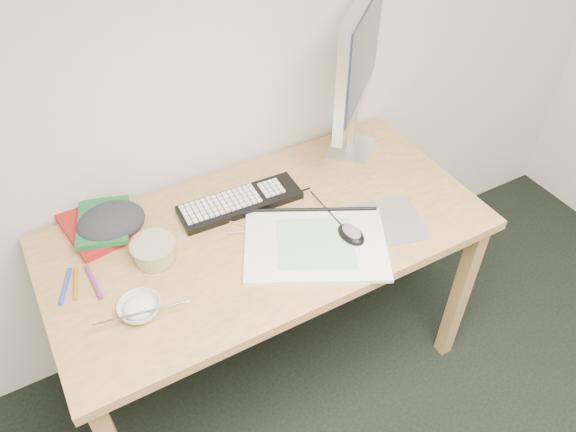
% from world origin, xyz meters
% --- Properties ---
extents(desk, '(1.40, 0.70, 0.75)m').
position_xyz_m(desk, '(-0.04, 1.43, 0.67)').
color(desk, tan).
rests_on(desk, ground).
extents(mousepad, '(0.28, 0.27, 0.00)m').
position_xyz_m(mousepad, '(0.32, 1.27, 0.75)').
color(mousepad, slate).
rests_on(mousepad, desk).
extents(sketchpad, '(0.53, 0.48, 0.01)m').
position_xyz_m(sketchpad, '(0.06, 1.29, 0.76)').
color(sketchpad, white).
rests_on(sketchpad, desk).
extents(keyboard, '(0.42, 0.15, 0.02)m').
position_xyz_m(keyboard, '(-0.06, 1.58, 0.76)').
color(keyboard, black).
rests_on(keyboard, desk).
extents(monitor, '(0.39, 0.37, 0.59)m').
position_xyz_m(monitor, '(0.44, 1.66, 1.12)').
color(monitor, silver).
rests_on(monitor, desk).
extents(mouse, '(0.08, 0.11, 0.04)m').
position_xyz_m(mouse, '(0.17, 1.26, 0.78)').
color(mouse, black).
rests_on(mouse, sketchpad).
extents(rice_bowl, '(0.14, 0.14, 0.04)m').
position_xyz_m(rice_bowl, '(-0.49, 1.31, 0.77)').
color(rice_bowl, silver).
rests_on(rice_bowl, desk).
extents(chopsticks, '(0.24, 0.07, 0.02)m').
position_xyz_m(chopsticks, '(-0.50, 1.27, 0.79)').
color(chopsticks, '#AAAAAC').
rests_on(chopsticks, rice_bowl).
extents(fruit_tub, '(0.14, 0.14, 0.07)m').
position_xyz_m(fruit_tub, '(-0.39, 1.48, 0.78)').
color(fruit_tub, gold).
rests_on(fruit_tub, desk).
extents(book_red, '(0.22, 0.27, 0.02)m').
position_xyz_m(book_red, '(-0.51, 1.70, 0.76)').
color(book_red, maroon).
rests_on(book_red, desk).
extents(book_green, '(0.22, 0.25, 0.02)m').
position_xyz_m(book_green, '(-0.49, 1.68, 0.78)').
color(book_green, '#186131').
rests_on(book_green, book_red).
extents(cloth_lump, '(0.21, 0.19, 0.07)m').
position_xyz_m(cloth_lump, '(-0.47, 1.66, 0.79)').
color(cloth_lump, '#24262B').
rests_on(cloth_lump, desk).
extents(pencil_pink, '(0.18, 0.08, 0.01)m').
position_xyz_m(pencil_pink, '(-0.06, 1.43, 0.75)').
color(pencil_pink, '#D46A83').
rests_on(pencil_pink, desk).
extents(pencil_tan, '(0.13, 0.14, 0.01)m').
position_xyz_m(pencil_tan, '(-0.07, 1.46, 0.75)').
color(pencil_tan, tan).
rests_on(pencil_tan, desk).
extents(pencil_black, '(0.16, 0.01, 0.01)m').
position_xyz_m(pencil_black, '(0.11, 1.54, 0.75)').
color(pencil_black, black).
rests_on(pencil_black, desk).
extents(marker_blue, '(0.07, 0.13, 0.01)m').
position_xyz_m(marker_blue, '(-0.66, 1.50, 0.76)').
color(marker_blue, '#2245B9').
rests_on(marker_blue, desk).
extents(marker_orange, '(0.04, 0.12, 0.01)m').
position_xyz_m(marker_orange, '(-0.63, 1.49, 0.76)').
color(marker_orange, '#BF6516').
rests_on(marker_orange, desk).
extents(marker_purple, '(0.02, 0.14, 0.01)m').
position_xyz_m(marker_purple, '(-0.58, 1.47, 0.76)').
color(marker_purple, '#7B268E').
rests_on(marker_purple, desk).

